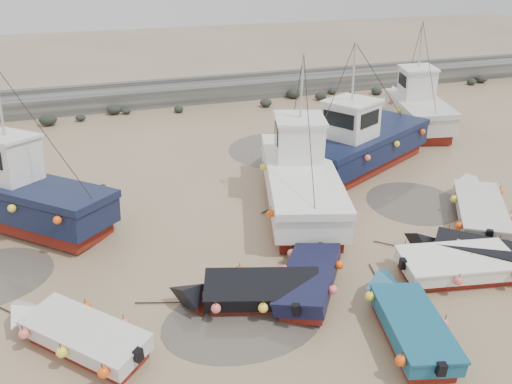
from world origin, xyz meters
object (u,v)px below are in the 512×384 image
cabin_boat_2 (356,146)px  cabin_boat_0 (15,194)px  dinghy_6 (473,250)px  person (108,222)px  dinghy_5 (468,262)px  dinghy_3 (479,206)px  dinghy_0 (76,330)px  cabin_boat_3 (417,105)px  dinghy_4 (250,288)px  dinghy_1 (314,273)px  dinghy_2 (408,318)px  cabin_boat_1 (298,173)px

cabin_boat_2 → cabin_boat_0: bearing=65.9°
dinghy_6 → person: 13.90m
dinghy_5 → dinghy_6: same height
dinghy_3 → dinghy_0: bearing=-137.2°
dinghy_3 → cabin_boat_0: bearing=-163.2°
cabin_boat_2 → cabin_boat_3: 8.34m
dinghy_4 → person: bearing=47.7°
dinghy_4 → dinghy_6: 8.03m
cabin_boat_2 → person: size_ratio=6.22×
dinghy_1 → dinghy_6: same height
dinghy_1 → dinghy_3: size_ratio=0.84×
dinghy_1 → cabin_boat_2: cabin_boat_2 is taller
dinghy_0 → cabin_boat_2: cabin_boat_2 is taller
dinghy_4 → dinghy_6: size_ratio=1.27×
dinghy_0 → dinghy_3: same height
dinghy_4 → dinghy_6: same height
dinghy_2 → cabin_boat_3: 19.33m
dinghy_1 → dinghy_0: bearing=-141.7°
dinghy_0 → dinghy_1: size_ratio=0.93×
cabin_boat_1 → person: (-8.05, 0.53, -1.30)m
cabin_boat_0 → dinghy_6: bearing=-75.4°
cabin_boat_0 → cabin_boat_3: (22.06, 5.62, 0.03)m
dinghy_6 → cabin_boat_3: bearing=16.1°
dinghy_1 → dinghy_2: 3.30m
dinghy_6 → cabin_boat_2: (-0.01, 8.67, 0.75)m
dinghy_1 → dinghy_2: same height
dinghy_3 → dinghy_4: size_ratio=1.07×
dinghy_6 → dinghy_3: bearing=-0.3°
dinghy_5 → cabin_boat_3: bearing=162.6°
cabin_boat_3 → dinghy_1: bearing=-117.7°
dinghy_1 → dinghy_4: bearing=-141.2°
dinghy_2 → cabin_boat_1: size_ratio=0.49×
cabin_boat_2 → dinghy_4: bearing=109.1°
dinghy_4 → cabin_boat_0: cabin_boat_0 is taller
dinghy_4 → cabin_boat_0: size_ratio=0.69×
dinghy_1 → dinghy_3: same height
dinghy_2 → dinghy_6: bearing=41.9°
cabin_boat_1 → person: 8.18m
dinghy_1 → dinghy_4: same height
dinghy_2 → person: size_ratio=3.23×
dinghy_5 → cabin_boat_2: 9.26m
cabin_boat_0 → person: size_ratio=4.80×
dinghy_6 → cabin_boat_2: bearing=42.7°
dinghy_0 → dinghy_6: 13.15m
cabin_boat_0 → cabin_boat_1: same height
cabin_boat_1 → dinghy_5: bearing=-49.7°
dinghy_1 → cabin_boat_1: 6.30m
cabin_boat_0 → person: (3.29, -0.90, -1.34)m
cabin_boat_1 → person: bearing=-168.5°
dinghy_2 → dinghy_4: same height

